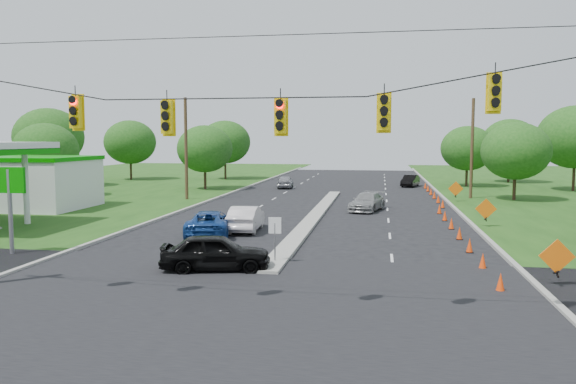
# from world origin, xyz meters

# --- Properties ---
(ground) EXTENTS (160.00, 160.00, 0.00)m
(ground) POSITION_xyz_m (0.00, 0.00, 0.00)
(ground) COLOR black
(ground) RESTS_ON ground
(cross_street) EXTENTS (160.00, 14.00, 0.02)m
(cross_street) POSITION_xyz_m (0.00, 0.00, 0.00)
(cross_street) COLOR black
(cross_street) RESTS_ON ground
(curb_left) EXTENTS (0.25, 110.00, 0.16)m
(curb_left) POSITION_xyz_m (-10.10, 30.00, 0.00)
(curb_left) COLOR gray
(curb_left) RESTS_ON ground
(curb_right) EXTENTS (0.25, 110.00, 0.16)m
(curb_right) POSITION_xyz_m (10.10, 30.00, 0.00)
(curb_right) COLOR gray
(curb_right) RESTS_ON ground
(median) EXTENTS (1.00, 34.00, 0.18)m
(median) POSITION_xyz_m (0.00, 21.00, 0.00)
(median) COLOR gray
(median) RESTS_ON ground
(median_sign) EXTENTS (0.55, 0.06, 2.05)m
(median_sign) POSITION_xyz_m (0.00, 6.00, 1.46)
(median_sign) COLOR gray
(median_sign) RESTS_ON ground
(signal_span) EXTENTS (25.60, 0.32, 9.00)m
(signal_span) POSITION_xyz_m (-0.05, -1.00, 4.97)
(signal_span) COLOR #422D1C
(signal_span) RESTS_ON ground
(utility_pole_far_left) EXTENTS (0.28, 0.28, 9.00)m
(utility_pole_far_left) POSITION_xyz_m (-12.50, 30.00, 4.50)
(utility_pole_far_left) COLOR #422D1C
(utility_pole_far_left) RESTS_ON ground
(utility_pole_far_right) EXTENTS (0.28, 0.28, 9.00)m
(utility_pole_far_right) POSITION_xyz_m (12.50, 35.00, 4.50)
(utility_pole_far_right) COLOR #422D1C
(utility_pole_far_right) RESTS_ON ground
(cone_0) EXTENTS (0.32, 0.32, 0.70)m
(cone_0) POSITION_xyz_m (8.67, 3.00, 0.35)
(cone_0) COLOR #FC410B
(cone_0) RESTS_ON ground
(cone_1) EXTENTS (0.32, 0.32, 0.70)m
(cone_1) POSITION_xyz_m (8.67, 6.50, 0.35)
(cone_1) COLOR #FC410B
(cone_1) RESTS_ON ground
(cone_2) EXTENTS (0.32, 0.32, 0.70)m
(cone_2) POSITION_xyz_m (8.67, 10.00, 0.35)
(cone_2) COLOR #FC410B
(cone_2) RESTS_ON ground
(cone_3) EXTENTS (0.32, 0.32, 0.70)m
(cone_3) POSITION_xyz_m (8.67, 13.50, 0.35)
(cone_3) COLOR #FC410B
(cone_3) RESTS_ON ground
(cone_4) EXTENTS (0.32, 0.32, 0.70)m
(cone_4) POSITION_xyz_m (8.67, 17.00, 0.35)
(cone_4) COLOR #FC410B
(cone_4) RESTS_ON ground
(cone_5) EXTENTS (0.32, 0.32, 0.70)m
(cone_5) POSITION_xyz_m (8.67, 20.50, 0.35)
(cone_5) COLOR #FC410B
(cone_5) RESTS_ON ground
(cone_6) EXTENTS (0.32, 0.32, 0.70)m
(cone_6) POSITION_xyz_m (8.67, 24.00, 0.35)
(cone_6) COLOR #FC410B
(cone_6) RESTS_ON ground
(cone_7) EXTENTS (0.32, 0.32, 0.70)m
(cone_7) POSITION_xyz_m (9.27, 27.50, 0.35)
(cone_7) COLOR #FC410B
(cone_7) RESTS_ON ground
(cone_8) EXTENTS (0.32, 0.32, 0.70)m
(cone_8) POSITION_xyz_m (9.27, 31.00, 0.35)
(cone_8) COLOR #FC410B
(cone_8) RESTS_ON ground
(cone_9) EXTENTS (0.32, 0.32, 0.70)m
(cone_9) POSITION_xyz_m (9.27, 34.50, 0.35)
(cone_9) COLOR #FC410B
(cone_9) RESTS_ON ground
(cone_10) EXTENTS (0.32, 0.32, 0.70)m
(cone_10) POSITION_xyz_m (9.27, 38.00, 0.35)
(cone_10) COLOR #FC410B
(cone_10) RESTS_ON ground
(cone_11) EXTENTS (0.32, 0.32, 0.70)m
(cone_11) POSITION_xyz_m (9.27, 41.50, 0.35)
(cone_11) COLOR #FC410B
(cone_11) RESTS_ON ground
(cone_12) EXTENTS (0.32, 0.32, 0.70)m
(cone_12) POSITION_xyz_m (9.27, 45.00, 0.35)
(cone_12) COLOR #FC410B
(cone_12) RESTS_ON ground
(work_sign_0) EXTENTS (1.27, 0.58, 1.37)m
(work_sign_0) POSITION_xyz_m (10.80, 4.00, 1.09)
(work_sign_0) COLOR black
(work_sign_0) RESTS_ON ground
(work_sign_1) EXTENTS (1.27, 0.58, 1.37)m
(work_sign_1) POSITION_xyz_m (10.80, 18.00, 1.09)
(work_sign_1) COLOR black
(work_sign_1) RESTS_ON ground
(work_sign_2) EXTENTS (1.27, 0.58, 1.37)m
(work_sign_2) POSITION_xyz_m (10.80, 32.00, 1.09)
(work_sign_2) COLOR black
(work_sign_2) RESTS_ON ground
(tree_2) EXTENTS (5.88, 5.88, 6.86)m
(tree_2) POSITION_xyz_m (-26.00, 30.00, 4.34)
(tree_2) COLOR black
(tree_2) RESTS_ON ground
(tree_3) EXTENTS (7.56, 7.56, 8.82)m
(tree_3) POSITION_xyz_m (-32.00, 40.00, 5.58)
(tree_3) COLOR black
(tree_3) RESTS_ON ground
(tree_4) EXTENTS (6.72, 6.72, 7.84)m
(tree_4) POSITION_xyz_m (-28.00, 52.00, 4.96)
(tree_4) COLOR black
(tree_4) RESTS_ON ground
(tree_5) EXTENTS (5.88, 5.88, 6.86)m
(tree_5) POSITION_xyz_m (-14.00, 40.00, 4.34)
(tree_5) COLOR black
(tree_5) RESTS_ON ground
(tree_6) EXTENTS (6.72, 6.72, 7.84)m
(tree_6) POSITION_xyz_m (-16.00, 55.00, 4.96)
(tree_6) COLOR black
(tree_6) RESTS_ON ground
(tree_9) EXTENTS (5.88, 5.88, 6.86)m
(tree_9) POSITION_xyz_m (16.00, 34.00, 4.34)
(tree_9) COLOR black
(tree_9) RESTS_ON ground
(tree_10) EXTENTS (7.56, 7.56, 8.82)m
(tree_10) POSITION_xyz_m (24.00, 44.00, 5.58)
(tree_10) COLOR black
(tree_10) RESTS_ON ground
(tree_11) EXTENTS (6.72, 6.72, 7.84)m
(tree_11) POSITION_xyz_m (20.00, 55.00, 4.96)
(tree_11) COLOR black
(tree_11) RESTS_ON ground
(tree_12) EXTENTS (5.88, 5.88, 6.86)m
(tree_12) POSITION_xyz_m (14.00, 48.00, 4.34)
(tree_12) COLOR black
(tree_12) RESTS_ON ground
(black_sedan) EXTENTS (4.75, 2.69, 1.53)m
(black_sedan) POSITION_xyz_m (-2.19, 4.48, 0.76)
(black_sedan) COLOR black
(black_sedan) RESTS_ON ground
(white_sedan) EXTENTS (1.85, 4.59, 1.48)m
(white_sedan) POSITION_xyz_m (-3.33, 14.48, 0.74)
(white_sedan) COLOR white
(white_sedan) RESTS_ON ground
(blue_pickup) EXTENTS (3.16, 5.36, 1.40)m
(blue_pickup) POSITION_xyz_m (-4.98, 12.67, 0.70)
(blue_pickup) COLOR navy
(blue_pickup) RESTS_ON ground
(silver_car_far) EXTENTS (3.00, 5.00, 1.36)m
(silver_car_far) POSITION_xyz_m (3.47, 24.91, 0.68)
(silver_car_far) COLOR gray
(silver_car_far) RESTS_ON ground
(silver_car_oncoming) EXTENTS (1.99, 4.19, 1.38)m
(silver_car_oncoming) POSITION_xyz_m (-5.87, 43.20, 0.69)
(silver_car_oncoming) COLOR gray
(silver_car_oncoming) RESTS_ON ground
(dark_car_receding) EXTENTS (2.38, 4.24, 1.32)m
(dark_car_receding) POSITION_xyz_m (7.78, 47.28, 0.66)
(dark_car_receding) COLOR black
(dark_car_receding) RESTS_ON ground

